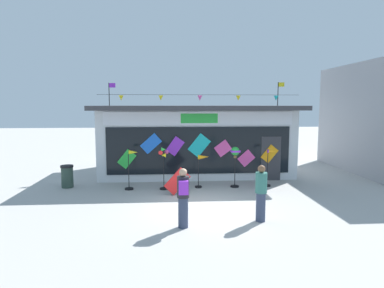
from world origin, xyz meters
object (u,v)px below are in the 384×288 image
Objects in this scene: kite_shop_building at (195,138)px; person_near_camera at (261,193)px; person_mid_plaza at (183,197)px; trash_bin at (67,176)px; wind_spinner_left at (164,162)px; wind_spinner_right at (271,161)px; wind_spinner_center_right at (235,156)px; display_kite_on_ground at (177,181)px; wind_spinner_far_left at (131,167)px; wind_spinner_center_left at (202,164)px.

person_near_camera is at bearing -79.97° from kite_shop_building.
person_mid_plaza reaches higher than trash_bin.
person_near_camera is at bearing -53.50° from wind_spinner_left.
wind_spinner_center_right is at bearing -177.71° from wind_spinner_right.
person_near_camera is (2.89, -3.91, -0.29)m from wind_spinner_left.
display_kite_on_ground is at bearing -57.33° from wind_spinner_left.
wind_spinner_far_left is at bearing -178.71° from wind_spinner_center_right.
wind_spinner_left is 4.12m from trash_bin.
person_mid_plaza is at bearing -96.94° from kite_shop_building.
wind_spinner_far_left is 5.82m from person_near_camera.
wind_spinner_far_left is at bearing 175.21° from wind_spinner_left.
wind_spinner_right is 1.63× the size of display_kite_on_ground.
wind_spinner_center_right is (4.26, 0.10, 0.39)m from wind_spinner_far_left.
wind_spinner_center_right is at bearing -102.71° from person_near_camera.
person_mid_plaza is (-3.90, -4.55, -0.17)m from wind_spinner_right.
wind_spinner_far_left is 1.66× the size of display_kite_on_ground.
wind_spinner_far_left is 2.89m from wind_spinner_center_left.
wind_spinner_center_left is at bearing 8.33° from wind_spinner_left.
wind_spinner_center_left is (1.58, 0.23, -0.17)m from wind_spinner_left.
wind_spinner_left is at bearing -176.59° from wind_spinner_right.
wind_spinner_right is at bearing 15.27° from display_kite_on_ground.
person_mid_plaza is at bearing -117.67° from wind_spinner_center_right.
wind_spinner_left is 4.50m from wind_spinner_right.
wind_spinner_left is at bearing -65.47° from person_near_camera.
kite_shop_building is at bearing 50.84° from wind_spinner_far_left.
wind_spinner_far_left is 2.79m from trash_bin.
wind_spinner_center_left is 1.42× the size of display_kite_on_ground.
wind_spinner_right is (2.91, 0.04, 0.08)m from wind_spinner_center_left.
wind_spinner_center_right reaches higher than display_kite_on_ground.
wind_spinner_far_left is at bearing -11.24° from trash_bin.
wind_spinner_right is 0.94× the size of person_mid_plaza.
wind_spinner_left is 1.15m from display_kite_on_ground.
trash_bin is (-5.59, 0.41, -0.51)m from wind_spinner_center_left.
person_mid_plaza is 6.76m from trash_bin.
wind_spinner_center_right is (2.95, 0.21, 0.19)m from wind_spinner_left.
wind_spinner_left reaches higher than person_near_camera.
wind_spinner_far_left reaches higher than trash_bin.
wind_spinner_far_left is at bearing -55.68° from person_near_camera.
wind_spinner_right is at bearing -131.22° from person_mid_plaza.
trash_bin is 4.76m from display_kite_on_ground.
wind_spinner_left is at bearing -171.67° from wind_spinner_center_left.
wind_spinner_center_left is at bearing -84.37° from person_near_camera.
wind_spinner_center_left is at bearing -102.92° from person_mid_plaza.
person_near_camera reaches higher than trash_bin.
display_kite_on_ground is at bearing -17.88° from trash_bin.
person_mid_plaza reaches higher than wind_spinner_far_left.
person_near_camera is 1.81× the size of trash_bin.
trash_bin is (-6.96, 0.44, -0.86)m from wind_spinner_center_right.
wind_spinner_left is 2.96m from wind_spinner_center_right.
kite_shop_building is 3.48m from wind_spinner_center_left.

